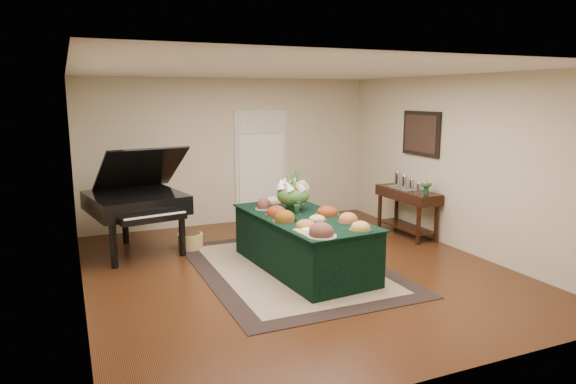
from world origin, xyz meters
name	(u,v)px	position (x,y,z in m)	size (l,w,h in m)	color
ground	(297,270)	(0.00, 0.00, 0.00)	(6.00, 6.00, 0.00)	black
area_rug	(291,268)	(-0.04, 0.10, 0.01)	(2.48, 3.47, 0.01)	black
kitchen_doorway	(261,168)	(0.60, 2.97, 1.02)	(1.05, 0.07, 2.10)	silver
buffet_table	(303,243)	(0.09, 0.00, 0.38)	(1.30, 2.43, 0.76)	black
food_platters	(304,214)	(0.07, -0.09, 0.81)	(1.04, 2.35, 0.13)	silver
cutting_board	(312,229)	(-0.16, -0.79, 0.79)	(0.38, 0.38, 0.10)	tan
green_goblets	(298,210)	(0.03, 0.04, 0.85)	(0.18, 0.25, 0.18)	#163720
floral_centerpiece	(293,191)	(0.11, 0.38, 1.05)	(0.49, 0.49, 0.49)	#163720
grand_piano	(136,201)	(-1.90, 1.72, 0.81)	(1.59, 1.77, 1.63)	black
wicker_basket	(190,241)	(-1.12, 1.58, 0.12)	(0.39, 0.39, 0.25)	#A78243
mahogany_sideboard	(407,200)	(2.50, 0.90, 0.62)	(0.45, 1.32, 0.80)	black
tea_service	(406,182)	(2.50, 0.95, 0.92)	(0.34, 0.74, 0.30)	silver
pink_bouquet	(426,185)	(2.50, 0.42, 0.97)	(0.19, 0.19, 0.24)	#163720
wall_painting	(421,134)	(2.72, 0.90, 1.75)	(0.05, 0.95, 0.75)	black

